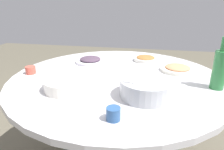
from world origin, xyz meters
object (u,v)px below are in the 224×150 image
object	(u,v)px
tea_cup_near	(31,70)
round_dining_table	(117,88)
rice_bowl	(146,88)
dish_shrimp	(177,69)
soup_bowl	(67,85)
tea_cup_far	(113,114)
green_bottle	(220,69)
dish_eggplant	(90,60)
dish_stirfry	(145,59)

from	to	relation	value
tea_cup_near	round_dining_table	bearing A→B (deg)	96.38
rice_bowl	dish_shrimp	xyz separation A→B (m)	(-0.45, 0.21, -0.03)
soup_bowl	tea_cup_far	distance (m)	0.40
green_bottle	tea_cup_near	xyz separation A→B (m)	(-0.02, -1.18, -0.09)
dish_eggplant	dish_stirfry	bearing A→B (deg)	107.04
tea_cup_far	dish_shrimp	bearing A→B (deg)	154.60
dish_eggplant	dish_stirfry	distance (m)	0.45
dish_stirfry	green_bottle	xyz separation A→B (m)	(0.48, 0.42, 0.10)
dish_eggplant	tea_cup_far	distance (m)	0.85
dish_eggplant	dish_shrimp	bearing A→B (deg)	82.84
dish_shrimp	round_dining_table	bearing A→B (deg)	-65.79
round_dining_table	rice_bowl	distance (m)	0.36
round_dining_table	tea_cup_near	world-z (taller)	tea_cup_near
dish_eggplant	tea_cup_near	bearing A→B (deg)	-44.58
dish_eggplant	dish_shrimp	size ratio (longest dim) A/B	0.99
round_dining_table	dish_eggplant	distance (m)	0.39
dish_shrimp	dish_stirfry	bearing A→B (deg)	-133.04
soup_bowl	dish_eggplant	distance (m)	0.53
soup_bowl	round_dining_table	bearing A→B (deg)	137.35
rice_bowl	dish_shrimp	size ratio (longest dim) A/B	1.15
round_dining_table	tea_cup_near	distance (m)	0.61
rice_bowl	tea_cup_far	size ratio (longest dim) A/B	4.45
round_dining_table	dish_shrimp	world-z (taller)	dish_shrimp
round_dining_table	tea_cup_near	size ratio (longest dim) A/B	20.50
soup_bowl	tea_cup_far	xyz separation A→B (m)	(0.25, 0.31, -0.00)
rice_bowl	dish_stirfry	distance (m)	0.67
rice_bowl	dish_stirfry	world-z (taller)	rice_bowl
soup_bowl	tea_cup_far	size ratio (longest dim) A/B	4.53
dish_stirfry	tea_cup_near	bearing A→B (deg)	-58.64
rice_bowl	soup_bowl	distance (m)	0.44
soup_bowl	dish_shrimp	distance (m)	0.78
rice_bowl	tea_cup_near	size ratio (longest dim) A/B	4.01
soup_bowl	dish_stirfry	world-z (taller)	soup_bowl
round_dining_table	dish_stirfry	size ratio (longest dim) A/B	7.25
tea_cup_far	tea_cup_near	bearing A→B (deg)	-124.36
rice_bowl	dish_stirfry	size ratio (longest dim) A/B	1.42
round_dining_table	dish_shrimp	size ratio (longest dim) A/B	5.89
dish_shrimp	rice_bowl	bearing A→B (deg)	-24.58
soup_bowl	dish_stirfry	bearing A→B (deg)	148.15
green_bottle	tea_cup_near	distance (m)	1.18
dish_stirfry	tea_cup_far	size ratio (longest dim) A/B	3.14
soup_bowl	dish_shrimp	xyz separation A→B (m)	(-0.44, 0.64, -0.01)
soup_bowl	tea_cup_far	bearing A→B (deg)	50.85
dish_shrimp	dish_stirfry	size ratio (longest dim) A/B	1.23
round_dining_table	soup_bowl	world-z (taller)	soup_bowl
green_bottle	tea_cup_near	world-z (taller)	green_bottle
dish_eggplant	dish_stirfry	world-z (taller)	dish_eggplant
dish_eggplant	dish_shrimp	world-z (taller)	dish_eggplant
dish_eggplant	dish_shrimp	distance (m)	0.67
dish_stirfry	soup_bowl	bearing A→B (deg)	-31.85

